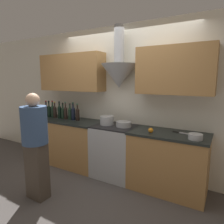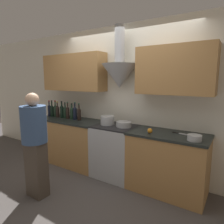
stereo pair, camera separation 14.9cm
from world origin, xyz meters
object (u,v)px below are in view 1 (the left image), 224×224
at_px(saucepan, 195,137).
at_px(person_foreground_left, 35,142).
at_px(stove_range, 115,151).
at_px(wine_bottle_8, 73,113).
at_px(mixing_bowl, 124,124).
at_px(orange_fruit, 151,130).
at_px(wine_bottle_4, 59,111).
at_px(wine_bottle_2, 53,111).
at_px(wine_bottle_1, 49,111).
at_px(wine_bottle_5, 63,112).
at_px(wine_bottle_0, 46,110).
at_px(wine_bottle_9, 78,114).
at_px(wine_bottle_7, 70,113).
at_px(wine_bottle_6, 66,112).
at_px(stock_pot, 107,120).
at_px(wine_bottle_3, 55,111).

distance_m(saucepan, person_foreground_left, 2.15).
xyz_separation_m(stove_range, wine_bottle_8, (-0.94, 0.02, 0.58)).
distance_m(wine_bottle_8, mixing_bowl, 1.10).
bearing_deg(orange_fruit, wine_bottle_4, 175.74).
xyz_separation_m(wine_bottle_2, orange_fruit, (2.16, -0.14, -0.10)).
bearing_deg(wine_bottle_1, wine_bottle_5, 2.10).
relative_size(wine_bottle_0, wine_bottle_9, 1.03).
xyz_separation_m(wine_bottle_7, person_foreground_left, (0.41, -1.16, -0.21)).
bearing_deg(wine_bottle_4, wine_bottle_1, -177.44).
bearing_deg(wine_bottle_2, wine_bottle_8, 0.66).
xyz_separation_m(wine_bottle_9, orange_fruit, (1.50, -0.14, -0.09)).
bearing_deg(wine_bottle_0, wine_bottle_6, -2.12).
bearing_deg(person_foreground_left, wine_bottle_6, 113.73).
relative_size(orange_fruit, person_foreground_left, 0.05).
distance_m(wine_bottle_9, mixing_bowl, 0.99).
relative_size(stove_range, saucepan, 5.00).
bearing_deg(wine_bottle_2, wine_bottle_7, 1.12).
relative_size(wine_bottle_6, mixing_bowl, 1.35).
relative_size(wine_bottle_0, wine_bottle_5, 1.05).
bearing_deg(wine_bottle_7, wine_bottle_8, -1.77).
distance_m(stove_range, wine_bottle_9, 1.01).
height_order(wine_bottle_4, wine_bottle_6, wine_bottle_4).
bearing_deg(wine_bottle_5, stock_pot, -1.33).
height_order(wine_bottle_2, mixing_bowl, wine_bottle_2).
bearing_deg(person_foreground_left, mixing_bowl, 55.68).
bearing_deg(stock_pot, wine_bottle_2, 179.25).
relative_size(wine_bottle_1, wine_bottle_6, 1.01).
height_order(wine_bottle_1, person_foreground_left, person_foreground_left).
distance_m(wine_bottle_2, wine_bottle_4, 0.19).
relative_size(wine_bottle_4, orange_fruit, 4.69).
height_order(wine_bottle_9, saucepan, wine_bottle_9).
relative_size(stove_range, wine_bottle_6, 2.65).
bearing_deg(wine_bottle_2, wine_bottle_1, -175.92).
bearing_deg(wine_bottle_8, orange_fruit, -5.22).
distance_m(wine_bottle_9, saucepan, 2.13).
bearing_deg(wine_bottle_8, stove_range, -1.41).
relative_size(wine_bottle_7, stock_pot, 1.33).
xyz_separation_m(wine_bottle_4, wine_bottle_9, (0.47, -0.01, -0.01)).
height_order(wine_bottle_0, wine_bottle_1, wine_bottle_1).
height_order(wine_bottle_5, orange_fruit, wine_bottle_5).
height_order(stove_range, wine_bottle_7, wine_bottle_7).
xyz_separation_m(wine_bottle_9, saucepan, (2.12, -0.17, -0.09)).
xyz_separation_m(wine_bottle_0, person_foreground_left, (1.07, -1.16, -0.21)).
bearing_deg(wine_bottle_6, wine_bottle_3, 179.91).
relative_size(wine_bottle_5, stock_pot, 1.34).
bearing_deg(person_foreground_left, wine_bottle_1, 130.22).
xyz_separation_m(wine_bottle_5, wine_bottle_8, (0.27, -0.00, 0.01)).
xyz_separation_m(wine_bottle_7, mixing_bowl, (1.19, -0.02, -0.09)).
bearing_deg(wine_bottle_4, mixing_bowl, -0.47).
height_order(wine_bottle_2, person_foreground_left, person_foreground_left).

